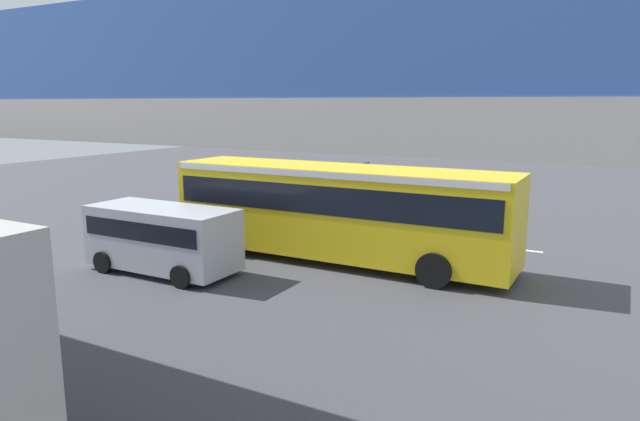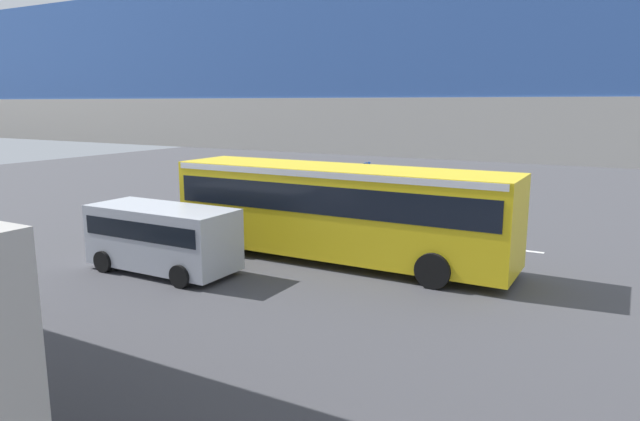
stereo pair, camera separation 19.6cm
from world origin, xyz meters
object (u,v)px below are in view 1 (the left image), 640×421
(traffic_sign, at_px, (365,184))
(city_bus, at_px, (339,205))
(parked_van, at_px, (163,235))
(pedestrian, at_px, (246,204))

(traffic_sign, bearing_deg, city_bus, 103.96)
(parked_van, xyz_separation_m, traffic_sign, (-2.99, -8.63, 0.71))
(pedestrian, distance_m, traffic_sign, 5.27)
(city_bus, distance_m, parked_van, 5.68)
(parked_van, bearing_deg, traffic_sign, -109.09)
(traffic_sign, bearing_deg, parked_van, 70.91)
(city_bus, bearing_deg, traffic_sign, -76.04)
(parked_van, bearing_deg, city_bus, -138.05)
(parked_van, height_order, pedestrian, parked_van)
(pedestrian, bearing_deg, parked_van, 105.36)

